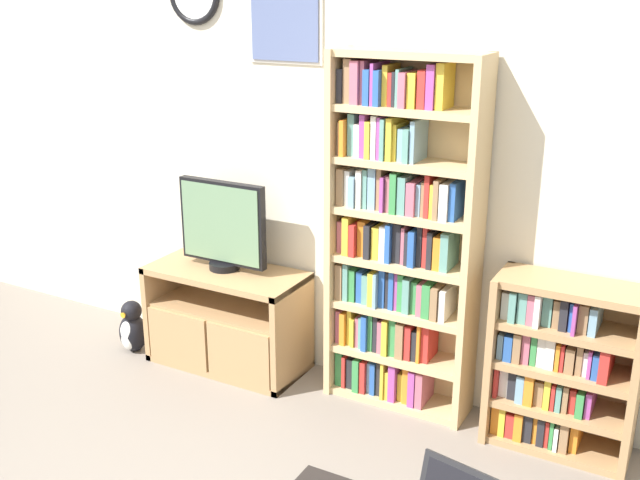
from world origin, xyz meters
The scene contains 6 objects.
wall_back centered at (-0.01, 1.91, 1.31)m, with size 6.33×0.09×2.60m.
tv_stand centered at (-0.80, 1.63, 0.30)m, with size 0.94×0.43×0.60m.
television centered at (-0.83, 1.67, 0.86)m, with size 0.56×0.18×0.52m.
bookshelf_tall centered at (0.22, 1.75, 0.92)m, with size 0.78×0.26×1.88m.
bookshelf_short centered at (1.08, 1.73, 0.43)m, with size 0.69×0.31×0.87m.
penguin_figurine centered at (-1.42, 1.49, 0.15)m, with size 0.18×0.16×0.33m.
Camera 1 is at (1.63, -1.65, 2.16)m, focal length 42.00 mm.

